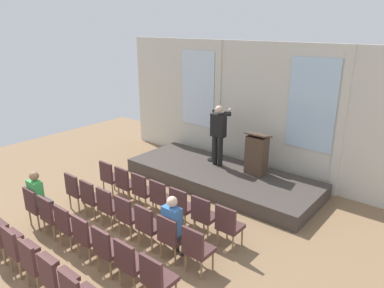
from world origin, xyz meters
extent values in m
plane|color=#846647|center=(0.00, 0.00, 0.00)|extent=(15.97, 15.97, 0.00)
cube|color=beige|center=(0.00, 6.14, 1.91)|extent=(9.30, 0.10, 3.83)
cube|color=silver|center=(-1.86, 6.08, 2.29)|extent=(1.27, 0.04, 2.38)
cube|color=beige|center=(-1.08, 6.09, 1.91)|extent=(0.20, 0.08, 3.83)
cube|color=silver|center=(1.86, 6.08, 2.29)|extent=(1.27, 0.04, 2.38)
cube|color=beige|center=(2.64, 6.09, 1.91)|extent=(0.20, 0.08, 3.83)
cube|color=#3F3833|center=(0.00, 4.79, 0.19)|extent=(5.41, 2.11, 0.39)
cylinder|color=black|center=(-0.43, 5.09, 0.82)|extent=(0.14, 0.14, 0.86)
cylinder|color=black|center=(-0.25, 5.09, 0.82)|extent=(0.14, 0.14, 0.86)
cube|color=black|center=(-0.34, 5.09, 1.57)|extent=(0.42, 0.22, 0.65)
cube|color=navy|center=(-0.34, 5.20, 1.65)|extent=(0.06, 0.01, 0.39)
sphere|color=beige|center=(-0.34, 5.10, 2.03)|extent=(0.21, 0.21, 0.21)
cylinder|color=black|center=(-0.58, 5.17, 1.68)|extent=(0.09, 0.28, 0.45)
cylinder|color=black|center=(-0.18, 5.22, 1.89)|extent=(0.15, 0.36, 0.15)
cylinder|color=black|center=(-0.23, 5.35, 1.90)|extent=(0.11, 0.34, 0.15)
sphere|color=beige|center=(-0.32, 5.61, 1.92)|extent=(0.10, 0.10, 0.10)
cylinder|color=black|center=(-0.67, 5.28, 0.40)|extent=(0.28, 0.28, 0.03)
cylinder|color=black|center=(-0.67, 5.28, 1.14)|extent=(0.02, 0.02, 1.45)
sphere|color=#262626|center=(-0.67, 5.28, 1.91)|extent=(0.07, 0.07, 0.07)
cube|color=#4C3828|center=(0.82, 5.26, 0.91)|extent=(0.52, 0.40, 1.05)
cube|color=#4C3828|center=(0.82, 5.28, 1.48)|extent=(0.60, 0.48, 0.14)
cylinder|color=olive|center=(-1.65, 2.65, 0.20)|extent=(0.04, 0.04, 0.40)
cylinder|color=olive|center=(-2.01, 2.65, 0.20)|extent=(0.04, 0.04, 0.40)
cylinder|color=olive|center=(-1.65, 2.31, 0.20)|extent=(0.04, 0.04, 0.40)
cylinder|color=olive|center=(-2.01, 2.31, 0.20)|extent=(0.04, 0.04, 0.40)
cube|color=#4C2D2D|center=(-1.83, 2.48, 0.44)|extent=(0.46, 0.44, 0.08)
cube|color=#4C2D2D|center=(-1.83, 2.29, 0.71)|extent=(0.46, 0.06, 0.46)
cylinder|color=olive|center=(-1.04, 2.65, 0.20)|extent=(0.04, 0.04, 0.40)
cylinder|color=olive|center=(-1.40, 2.65, 0.20)|extent=(0.04, 0.04, 0.40)
cylinder|color=olive|center=(-1.04, 2.31, 0.20)|extent=(0.04, 0.04, 0.40)
cylinder|color=olive|center=(-1.40, 2.31, 0.20)|extent=(0.04, 0.04, 0.40)
cube|color=#4C2D2D|center=(-1.22, 2.48, 0.44)|extent=(0.46, 0.44, 0.08)
cube|color=#4C2D2D|center=(-1.22, 2.29, 0.71)|extent=(0.46, 0.06, 0.46)
cylinder|color=olive|center=(-0.43, 2.65, 0.20)|extent=(0.04, 0.04, 0.40)
cylinder|color=olive|center=(-0.79, 2.65, 0.20)|extent=(0.04, 0.04, 0.40)
cylinder|color=olive|center=(-0.43, 2.31, 0.20)|extent=(0.04, 0.04, 0.40)
cylinder|color=olive|center=(-0.79, 2.31, 0.20)|extent=(0.04, 0.04, 0.40)
cube|color=#4C2D2D|center=(-0.61, 2.48, 0.44)|extent=(0.46, 0.44, 0.08)
cube|color=#4C2D2D|center=(-0.61, 2.29, 0.71)|extent=(0.46, 0.06, 0.46)
cylinder|color=olive|center=(0.18, 2.65, 0.20)|extent=(0.04, 0.04, 0.40)
cylinder|color=olive|center=(-0.18, 2.65, 0.20)|extent=(0.04, 0.04, 0.40)
cylinder|color=olive|center=(0.18, 2.31, 0.20)|extent=(0.04, 0.04, 0.40)
cylinder|color=olive|center=(-0.18, 2.31, 0.20)|extent=(0.04, 0.04, 0.40)
cube|color=#4C2D2D|center=(0.00, 2.48, 0.44)|extent=(0.46, 0.44, 0.08)
cube|color=#4C2D2D|center=(0.00, 2.29, 0.71)|extent=(0.46, 0.06, 0.46)
cylinder|color=olive|center=(0.79, 2.65, 0.20)|extent=(0.04, 0.04, 0.40)
cylinder|color=olive|center=(0.43, 2.65, 0.20)|extent=(0.04, 0.04, 0.40)
cylinder|color=olive|center=(0.79, 2.31, 0.20)|extent=(0.04, 0.04, 0.40)
cylinder|color=olive|center=(0.43, 2.31, 0.20)|extent=(0.04, 0.04, 0.40)
cube|color=#4C2D2D|center=(0.61, 2.48, 0.44)|extent=(0.46, 0.44, 0.08)
cube|color=#4C2D2D|center=(0.61, 2.29, 0.71)|extent=(0.46, 0.06, 0.46)
cylinder|color=olive|center=(1.40, 2.65, 0.20)|extent=(0.04, 0.04, 0.40)
cylinder|color=olive|center=(1.04, 2.65, 0.20)|extent=(0.04, 0.04, 0.40)
cylinder|color=olive|center=(1.40, 2.31, 0.20)|extent=(0.04, 0.04, 0.40)
cylinder|color=olive|center=(1.04, 2.31, 0.20)|extent=(0.04, 0.04, 0.40)
cube|color=#4C2D2D|center=(1.22, 2.48, 0.44)|extent=(0.46, 0.44, 0.08)
cube|color=#4C2D2D|center=(1.22, 2.29, 0.71)|extent=(0.46, 0.06, 0.46)
cylinder|color=olive|center=(2.01, 2.65, 0.20)|extent=(0.04, 0.04, 0.40)
cylinder|color=olive|center=(1.65, 2.65, 0.20)|extent=(0.04, 0.04, 0.40)
cylinder|color=olive|center=(2.01, 2.31, 0.20)|extent=(0.04, 0.04, 0.40)
cylinder|color=olive|center=(1.65, 2.31, 0.20)|extent=(0.04, 0.04, 0.40)
cube|color=#4C2D2D|center=(1.83, 2.48, 0.44)|extent=(0.46, 0.44, 0.08)
cube|color=#4C2D2D|center=(1.83, 2.29, 0.71)|extent=(0.46, 0.06, 0.46)
cylinder|color=olive|center=(-1.65, 1.65, 0.20)|extent=(0.04, 0.04, 0.40)
cylinder|color=olive|center=(-2.01, 1.65, 0.20)|extent=(0.04, 0.04, 0.40)
cylinder|color=olive|center=(-1.65, 1.31, 0.20)|extent=(0.04, 0.04, 0.40)
cylinder|color=olive|center=(-2.01, 1.31, 0.20)|extent=(0.04, 0.04, 0.40)
cube|color=#4C2D2D|center=(-1.83, 1.48, 0.44)|extent=(0.46, 0.44, 0.08)
cube|color=#4C2D2D|center=(-1.83, 1.29, 0.71)|extent=(0.46, 0.06, 0.46)
cylinder|color=olive|center=(-1.04, 1.65, 0.20)|extent=(0.04, 0.04, 0.40)
cylinder|color=olive|center=(-1.40, 1.65, 0.20)|extent=(0.04, 0.04, 0.40)
cylinder|color=olive|center=(-1.04, 1.31, 0.20)|extent=(0.04, 0.04, 0.40)
cylinder|color=olive|center=(-1.40, 1.31, 0.20)|extent=(0.04, 0.04, 0.40)
cube|color=#4C2D2D|center=(-1.22, 1.48, 0.44)|extent=(0.46, 0.44, 0.08)
cube|color=#4C2D2D|center=(-1.22, 1.29, 0.71)|extent=(0.46, 0.06, 0.46)
cylinder|color=olive|center=(-0.43, 1.65, 0.20)|extent=(0.04, 0.04, 0.40)
cylinder|color=olive|center=(-0.79, 1.65, 0.20)|extent=(0.04, 0.04, 0.40)
cylinder|color=olive|center=(-0.43, 1.31, 0.20)|extent=(0.04, 0.04, 0.40)
cylinder|color=olive|center=(-0.79, 1.31, 0.20)|extent=(0.04, 0.04, 0.40)
cube|color=#4C2D2D|center=(-0.61, 1.48, 0.44)|extent=(0.46, 0.44, 0.08)
cube|color=#4C2D2D|center=(-0.61, 1.29, 0.71)|extent=(0.46, 0.06, 0.46)
cylinder|color=olive|center=(0.18, 1.65, 0.20)|extent=(0.04, 0.04, 0.40)
cylinder|color=olive|center=(-0.18, 1.65, 0.20)|extent=(0.04, 0.04, 0.40)
cylinder|color=olive|center=(0.18, 1.31, 0.20)|extent=(0.04, 0.04, 0.40)
cylinder|color=olive|center=(-0.18, 1.31, 0.20)|extent=(0.04, 0.04, 0.40)
cube|color=#4C2D2D|center=(0.00, 1.48, 0.44)|extent=(0.46, 0.44, 0.08)
cube|color=#4C2D2D|center=(0.00, 1.29, 0.71)|extent=(0.46, 0.06, 0.46)
cylinder|color=olive|center=(0.79, 1.65, 0.20)|extent=(0.04, 0.04, 0.40)
cylinder|color=olive|center=(0.43, 1.65, 0.20)|extent=(0.04, 0.04, 0.40)
cylinder|color=olive|center=(0.79, 1.31, 0.20)|extent=(0.04, 0.04, 0.40)
cylinder|color=olive|center=(0.43, 1.31, 0.20)|extent=(0.04, 0.04, 0.40)
cube|color=#4C2D2D|center=(0.61, 1.48, 0.44)|extent=(0.46, 0.44, 0.08)
cube|color=#4C2D2D|center=(0.61, 1.29, 0.71)|extent=(0.46, 0.06, 0.46)
cylinder|color=olive|center=(1.40, 1.65, 0.20)|extent=(0.04, 0.04, 0.40)
cylinder|color=olive|center=(1.04, 1.65, 0.20)|extent=(0.04, 0.04, 0.40)
cylinder|color=olive|center=(1.40, 1.31, 0.20)|extent=(0.04, 0.04, 0.40)
cylinder|color=olive|center=(1.04, 1.31, 0.20)|extent=(0.04, 0.04, 0.40)
cube|color=#4C2D2D|center=(1.22, 1.48, 0.44)|extent=(0.46, 0.44, 0.08)
cube|color=#4C2D2D|center=(1.22, 1.29, 0.71)|extent=(0.46, 0.06, 0.46)
cylinder|color=#2D2D33|center=(1.13, 1.66, 0.22)|extent=(0.10, 0.10, 0.44)
cylinder|color=#2D2D33|center=(1.31, 1.66, 0.22)|extent=(0.10, 0.10, 0.44)
cube|color=#2D2D33|center=(1.22, 1.54, 0.50)|extent=(0.34, 0.36, 0.12)
cube|color=#3366A5|center=(1.22, 1.43, 0.83)|extent=(0.36, 0.20, 0.54)
sphere|color=beige|center=(1.22, 1.45, 1.21)|extent=(0.20, 0.20, 0.20)
cylinder|color=olive|center=(2.01, 1.65, 0.20)|extent=(0.04, 0.04, 0.40)
cylinder|color=olive|center=(1.65, 1.65, 0.20)|extent=(0.04, 0.04, 0.40)
cylinder|color=olive|center=(2.01, 1.31, 0.20)|extent=(0.04, 0.04, 0.40)
cylinder|color=olive|center=(1.65, 1.31, 0.20)|extent=(0.04, 0.04, 0.40)
cube|color=#4C2D2D|center=(1.83, 1.48, 0.44)|extent=(0.46, 0.44, 0.08)
cube|color=#4C2D2D|center=(1.83, 1.29, 0.71)|extent=(0.46, 0.06, 0.46)
cylinder|color=olive|center=(-1.65, 0.65, 0.20)|extent=(0.04, 0.04, 0.40)
cylinder|color=olive|center=(-2.01, 0.65, 0.20)|extent=(0.04, 0.04, 0.40)
cylinder|color=olive|center=(-1.65, 0.31, 0.20)|extent=(0.04, 0.04, 0.40)
cylinder|color=olive|center=(-2.01, 0.31, 0.20)|extent=(0.04, 0.04, 0.40)
cube|color=#4C2D2D|center=(-1.83, 0.48, 0.44)|extent=(0.46, 0.44, 0.08)
cube|color=#4C2D2D|center=(-1.83, 0.29, 0.71)|extent=(0.46, 0.06, 0.46)
cylinder|color=#2D2D33|center=(-1.92, 0.66, 0.22)|extent=(0.10, 0.10, 0.44)
cylinder|color=#2D2D33|center=(-1.74, 0.66, 0.22)|extent=(0.10, 0.10, 0.44)
cube|color=#2D2D33|center=(-1.83, 0.54, 0.50)|extent=(0.34, 0.36, 0.12)
cube|color=green|center=(-1.83, 0.43, 0.83)|extent=(0.36, 0.20, 0.53)
sphere|color=#8C6647|center=(-1.83, 0.45, 1.20)|extent=(0.20, 0.20, 0.20)
cylinder|color=olive|center=(-1.04, 0.65, 0.20)|extent=(0.04, 0.04, 0.40)
cylinder|color=olive|center=(-1.40, 0.65, 0.20)|extent=(0.04, 0.04, 0.40)
cylinder|color=olive|center=(-1.04, 0.31, 0.20)|extent=(0.04, 0.04, 0.40)
cylinder|color=olive|center=(-1.40, 0.31, 0.20)|extent=(0.04, 0.04, 0.40)
cube|color=#4C2D2D|center=(-1.22, 0.48, 0.44)|extent=(0.46, 0.44, 0.08)
cube|color=#4C2D2D|center=(-1.22, 0.29, 0.71)|extent=(0.46, 0.06, 0.46)
cylinder|color=olive|center=(-0.43, 0.65, 0.20)|extent=(0.04, 0.04, 0.40)
cylinder|color=olive|center=(-0.79, 0.65, 0.20)|extent=(0.04, 0.04, 0.40)
cylinder|color=olive|center=(-0.43, 0.31, 0.20)|extent=(0.04, 0.04, 0.40)
cylinder|color=olive|center=(-0.79, 0.31, 0.20)|extent=(0.04, 0.04, 0.40)
cube|color=#4C2D2D|center=(-0.61, 0.48, 0.44)|extent=(0.46, 0.44, 0.08)
cube|color=#4C2D2D|center=(-0.61, 0.29, 0.71)|extent=(0.46, 0.06, 0.46)
cylinder|color=olive|center=(0.18, 0.65, 0.20)|extent=(0.04, 0.04, 0.40)
cylinder|color=olive|center=(-0.18, 0.65, 0.20)|extent=(0.04, 0.04, 0.40)
cylinder|color=olive|center=(0.18, 0.31, 0.20)|extent=(0.04, 0.04, 0.40)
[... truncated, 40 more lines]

